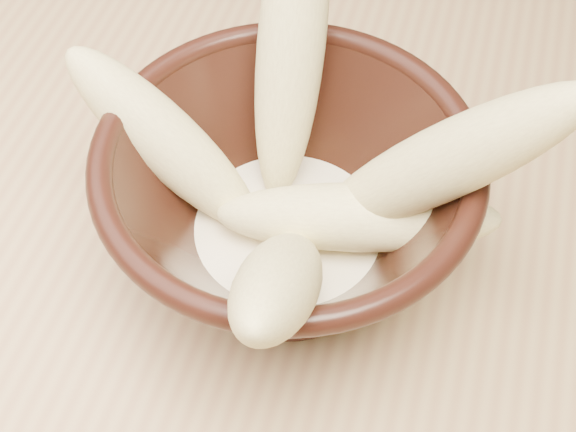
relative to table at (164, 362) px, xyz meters
name	(u,v)px	position (x,y,z in m)	size (l,w,h in m)	color
table	(164,362)	(0.00, 0.00, 0.00)	(1.20, 0.80, 0.75)	tan
bowl	(288,206)	(0.07, 0.04, 0.14)	(0.20, 0.20, 0.11)	black
milk_puddle	(288,234)	(0.07, 0.04, 0.11)	(0.11, 0.11, 0.02)	#F8E9C7
banana_upright	(291,43)	(0.06, 0.11, 0.20)	(0.04, 0.04, 0.18)	tan
banana_left	(166,141)	(0.00, 0.05, 0.16)	(0.04, 0.04, 0.14)	tan
banana_right	(437,166)	(0.15, 0.05, 0.19)	(0.04, 0.04, 0.18)	tan
banana_across	(357,217)	(0.11, 0.04, 0.14)	(0.04, 0.04, 0.15)	tan
banana_front	(280,282)	(0.09, -0.03, 0.18)	(0.04, 0.04, 0.17)	tan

